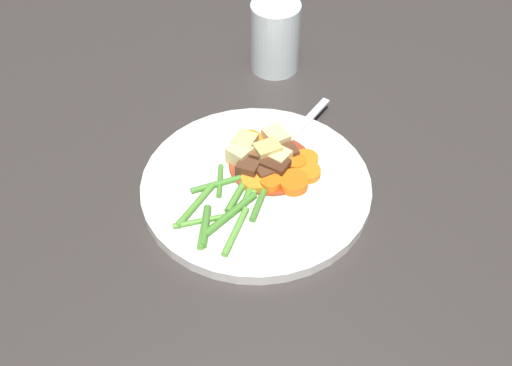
% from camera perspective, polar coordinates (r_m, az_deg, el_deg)
% --- Properties ---
extents(ground_plane, '(3.00, 3.00, 0.00)m').
position_cam_1_polar(ground_plane, '(0.83, -0.00, -0.68)').
color(ground_plane, '#383330').
extents(dinner_plate, '(0.28, 0.28, 0.01)m').
position_cam_1_polar(dinner_plate, '(0.83, -0.00, -0.34)').
color(dinner_plate, white).
rests_on(dinner_plate, ground_plane).
extents(stew_sauce, '(0.10, 0.10, 0.00)m').
position_cam_1_polar(stew_sauce, '(0.84, 1.26, 1.55)').
color(stew_sauce, '#93381E').
rests_on(stew_sauce, dinner_plate).
extents(carrot_slice_0, '(0.05, 0.05, 0.01)m').
position_cam_1_polar(carrot_slice_0, '(0.82, -0.23, 0.14)').
color(carrot_slice_0, orange).
rests_on(carrot_slice_0, dinner_plate).
extents(carrot_slice_1, '(0.05, 0.05, 0.01)m').
position_cam_1_polar(carrot_slice_1, '(0.81, 3.13, 0.04)').
color(carrot_slice_1, orange).
rests_on(carrot_slice_1, dinner_plate).
extents(carrot_slice_2, '(0.04, 0.04, 0.01)m').
position_cam_1_polar(carrot_slice_2, '(0.84, 3.30, 1.68)').
color(carrot_slice_2, orange).
rests_on(carrot_slice_2, dinner_plate).
extents(carrot_slice_3, '(0.04, 0.04, 0.01)m').
position_cam_1_polar(carrot_slice_3, '(0.83, 4.31, 0.90)').
color(carrot_slice_3, orange).
rests_on(carrot_slice_3, dinner_plate).
extents(carrot_slice_4, '(0.03, 0.03, 0.01)m').
position_cam_1_polar(carrot_slice_4, '(0.81, 1.22, -0.03)').
color(carrot_slice_4, orange).
rests_on(carrot_slice_4, dinner_plate).
extents(carrot_slice_5, '(0.05, 0.05, 0.01)m').
position_cam_1_polar(carrot_slice_5, '(0.87, -0.58, 3.49)').
color(carrot_slice_5, orange).
rests_on(carrot_slice_5, dinner_plate).
extents(carrot_slice_6, '(0.04, 0.04, 0.01)m').
position_cam_1_polar(carrot_slice_6, '(0.85, 4.16, 1.97)').
color(carrot_slice_6, orange).
rests_on(carrot_slice_6, dinner_plate).
extents(potato_chunk_0, '(0.04, 0.04, 0.02)m').
position_cam_1_polar(potato_chunk_0, '(0.85, -0.93, 3.18)').
color(potato_chunk_0, '#E5CC7A').
rests_on(potato_chunk_0, dinner_plate).
extents(potato_chunk_1, '(0.03, 0.03, 0.02)m').
position_cam_1_polar(potato_chunk_1, '(0.84, -1.38, 2.32)').
color(potato_chunk_1, '#EAD68C').
rests_on(potato_chunk_1, dinner_plate).
extents(potato_chunk_2, '(0.03, 0.03, 0.02)m').
position_cam_1_polar(potato_chunk_2, '(0.83, 1.93, 2.00)').
color(potato_chunk_2, '#EAD68C').
rests_on(potato_chunk_2, dinner_plate).
extents(potato_chunk_3, '(0.03, 0.03, 0.02)m').
position_cam_1_polar(potato_chunk_3, '(0.86, 1.67, 3.69)').
color(potato_chunk_3, '#EAD68C').
rests_on(potato_chunk_3, dinner_plate).
extents(potato_chunk_4, '(0.03, 0.03, 0.03)m').
position_cam_1_polar(potato_chunk_4, '(0.84, 0.96, 2.48)').
color(potato_chunk_4, '#DBBC6B').
rests_on(potato_chunk_4, dinner_plate).
extents(meat_chunk_0, '(0.02, 0.02, 0.02)m').
position_cam_1_polar(meat_chunk_0, '(0.82, 0.66, 0.98)').
color(meat_chunk_0, '#56331E').
rests_on(meat_chunk_0, dinner_plate).
extents(meat_chunk_1, '(0.03, 0.03, 0.02)m').
position_cam_1_polar(meat_chunk_1, '(0.84, -0.44, 2.38)').
color(meat_chunk_1, brown).
rests_on(meat_chunk_1, dinner_plate).
extents(meat_chunk_2, '(0.03, 0.03, 0.02)m').
position_cam_1_polar(meat_chunk_2, '(0.82, -0.96, 0.99)').
color(meat_chunk_2, '#56331E').
rests_on(meat_chunk_2, dinner_plate).
extents(meat_chunk_3, '(0.02, 0.03, 0.02)m').
position_cam_1_polar(meat_chunk_3, '(0.85, 2.71, 2.49)').
color(meat_chunk_3, '#56331E').
rests_on(meat_chunk_3, dinner_plate).
extents(meat_chunk_4, '(0.04, 0.04, 0.02)m').
position_cam_1_polar(meat_chunk_4, '(0.82, 1.68, 1.26)').
color(meat_chunk_4, '#4C2B19').
rests_on(meat_chunk_4, dinner_plate).
extents(green_bean_0, '(0.06, 0.02, 0.01)m').
position_cam_1_polar(green_bean_0, '(0.81, 0.09, -0.51)').
color(green_bean_0, '#66AD42').
rests_on(green_bean_0, dinner_plate).
extents(green_bean_1, '(0.04, 0.04, 0.01)m').
position_cam_1_polar(green_bean_1, '(0.82, -3.02, 0.18)').
color(green_bean_1, '#4C8E33').
rests_on(green_bean_1, dinner_plate).
extents(green_bean_2, '(0.06, 0.05, 0.01)m').
position_cam_1_polar(green_bean_2, '(0.77, -1.72, -4.03)').
color(green_bean_2, '#66AD42').
rests_on(green_bean_2, dinner_plate).
extents(green_bean_3, '(0.07, 0.05, 0.01)m').
position_cam_1_polar(green_bean_3, '(0.81, -1.20, -0.62)').
color(green_bean_3, '#599E38').
rests_on(green_bean_3, dinner_plate).
extents(green_bean_4, '(0.08, 0.02, 0.01)m').
position_cam_1_polar(green_bean_4, '(0.78, -2.18, -2.61)').
color(green_bean_4, '#4C8E33').
rests_on(green_bean_4, dinner_plate).
extents(green_bean_5, '(0.05, 0.04, 0.01)m').
position_cam_1_polar(green_bean_5, '(0.79, 0.21, -1.78)').
color(green_bean_5, '#4C8E33').
rests_on(green_bean_5, dinner_plate).
extents(green_bean_6, '(0.07, 0.04, 0.01)m').
position_cam_1_polar(green_bean_6, '(0.79, -5.06, -1.82)').
color(green_bean_6, '#599E38').
rests_on(green_bean_6, dinner_plate).
extents(green_bean_7, '(0.07, 0.03, 0.01)m').
position_cam_1_polar(green_bean_7, '(0.78, -4.39, -3.11)').
color(green_bean_7, '#599E38').
rests_on(green_bean_7, dinner_plate).
extents(green_bean_8, '(0.04, 0.05, 0.01)m').
position_cam_1_polar(green_bean_8, '(0.77, -4.24, -3.60)').
color(green_bean_8, '#4C8E33').
rests_on(green_bean_8, dinner_plate).
extents(green_bean_9, '(0.04, 0.04, 0.01)m').
position_cam_1_polar(green_bean_9, '(0.77, -4.42, -3.96)').
color(green_bean_9, '#599E38').
rests_on(green_bean_9, dinner_plate).
extents(green_bean_10, '(0.05, 0.05, 0.01)m').
position_cam_1_polar(green_bean_10, '(0.81, -0.30, -0.00)').
color(green_bean_10, '#599E38').
rests_on(green_bean_10, dinner_plate).
extents(green_bean_11, '(0.07, 0.03, 0.01)m').
position_cam_1_polar(green_bean_11, '(0.82, -3.08, -0.02)').
color(green_bean_11, '#4C8E33').
rests_on(green_bean_11, dinner_plate).
extents(fork, '(0.17, 0.07, 0.00)m').
position_cam_1_polar(fork, '(0.87, 2.84, 3.68)').
color(fork, silver).
rests_on(fork, dinner_plate).
extents(water_glass, '(0.07, 0.07, 0.10)m').
position_cam_1_polar(water_glass, '(0.99, 1.60, 12.07)').
color(water_glass, silver).
rests_on(water_glass, ground_plane).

